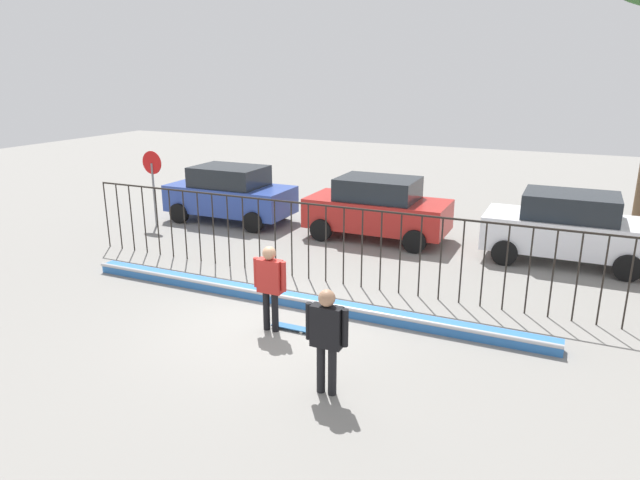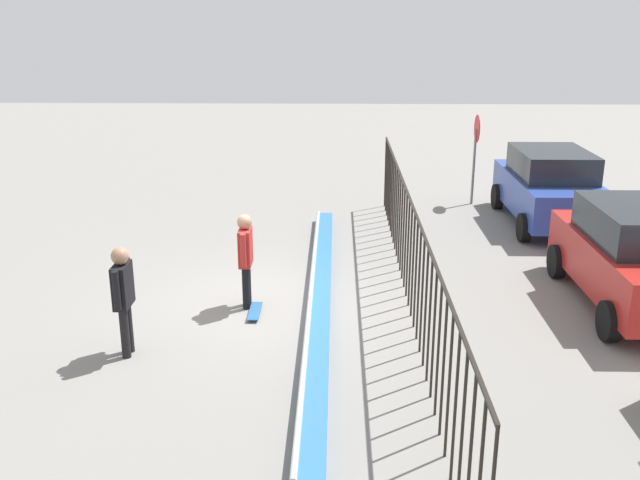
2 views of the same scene
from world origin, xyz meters
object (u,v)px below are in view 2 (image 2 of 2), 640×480
at_px(skateboarder, 246,252).
at_px(parked_car_blue, 550,187).
at_px(parked_car_red, 637,256).
at_px(stop_sign, 475,147).
at_px(skateboard, 255,311).
at_px(camera_operator, 123,291).

distance_m(skateboarder, parked_car_blue, 8.90).
bearing_deg(parked_car_red, stop_sign, -163.00).
relative_size(parked_car_blue, parked_car_red, 1.00).
xyz_separation_m(skateboard, parked_car_blue, (-5.85, 6.82, 0.91)).
height_order(skateboarder, parked_car_red, parked_car_red).
relative_size(skateboard, camera_operator, 0.45).
height_order(camera_operator, parked_car_red, parked_car_red).
bearing_deg(parked_car_blue, skateboard, -46.65).
bearing_deg(camera_operator, skateboard, -17.19).
bearing_deg(skateboard, stop_sign, 162.84).
relative_size(skateboard, parked_car_blue, 0.19).
xyz_separation_m(parked_car_blue, parked_car_red, (5.29, 0.07, 0.00)).
height_order(skateboard, parked_car_red, parked_car_red).
distance_m(skateboarder, camera_operator, 2.55).
xyz_separation_m(skateboarder, skateboard, (0.35, 0.18, -1.00)).
xyz_separation_m(skateboarder, parked_car_red, (-0.21, 7.07, -0.08)).
bearing_deg(parked_car_blue, stop_sign, -138.96).
distance_m(skateboard, parked_car_blue, 9.03).
relative_size(parked_car_red, stop_sign, 1.72).
xyz_separation_m(camera_operator, parked_car_blue, (-7.44, 8.65, -0.10)).
height_order(parked_car_blue, parked_car_red, same).
bearing_deg(skateboarder, parked_car_blue, 142.53).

